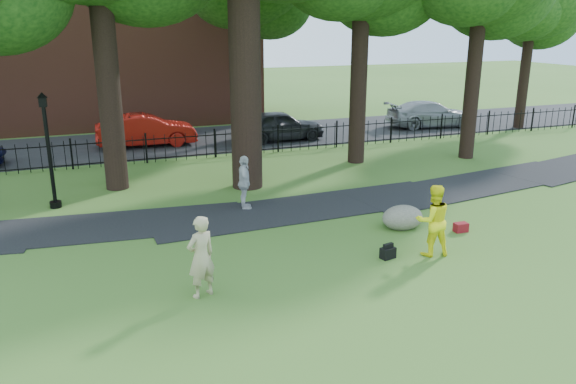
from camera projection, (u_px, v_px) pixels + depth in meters
name	position (u px, v px, depth m)	size (l,w,h in m)	color
ground	(326.00, 258.00, 14.44)	(120.00, 120.00, 0.00)	#3F6824
footpath	(305.00, 208.00, 18.27)	(36.00, 2.60, 0.03)	black
street	(197.00, 140.00, 28.75)	(80.00, 7.00, 0.02)	black
iron_fence	(215.00, 144.00, 25.00)	(44.00, 0.04, 1.20)	black
brick_building	(96.00, 19.00, 32.81)	(18.00, 8.00, 12.00)	brown
woman	(201.00, 257.00, 12.18)	(0.68, 0.45, 1.87)	tan
man	(433.00, 220.00, 14.39)	(0.92, 0.72, 1.89)	#FFF815
pedestrian	(244.00, 183.00, 17.97)	(1.04, 0.43, 1.77)	#B9B9BE
boulder	(403.00, 216.00, 16.48)	(1.25, 0.94, 0.73)	#6E695B
lamppost	(49.00, 153.00, 17.84)	(0.37, 0.37, 3.74)	black
backpack	(388.00, 253.00, 14.39)	(0.38, 0.24, 0.29)	black
red_bag	(461.00, 227.00, 16.21)	(0.39, 0.25, 0.27)	maroon
red_sedan	(146.00, 130.00, 27.21)	(1.65, 4.74, 1.56)	#99120B
grey_car	(279.00, 125.00, 28.52)	(1.84, 4.56, 1.55)	black
silver_car	(430.00, 114.00, 32.23)	(2.08, 5.12, 1.49)	gray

